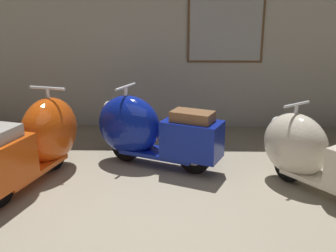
% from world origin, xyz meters
% --- Properties ---
extents(ground_plane, '(60.00, 60.00, 0.00)m').
position_xyz_m(ground_plane, '(0.00, 0.00, 0.00)').
color(ground_plane, gray).
extents(showroom_back_wall, '(18.00, 0.24, 3.39)m').
position_xyz_m(showroom_back_wall, '(0.00, 3.48, 1.70)').
color(showroom_back_wall, '#ADA89E').
rests_on(showroom_back_wall, ground).
extents(scooter_0, '(0.98, 1.88, 1.11)m').
position_xyz_m(scooter_0, '(-1.50, 1.07, 0.50)').
color(scooter_0, black).
rests_on(scooter_0, ground).
extents(scooter_1, '(1.79, 1.16, 1.06)m').
position_xyz_m(scooter_1, '(-0.19, 1.58, 0.49)').
color(scooter_1, black).
rests_on(scooter_1, ground).
extents(scooter_2, '(1.34, 1.58, 0.99)m').
position_xyz_m(scooter_2, '(1.77, 0.83, 0.45)').
color(scooter_2, black).
rests_on(scooter_2, ground).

